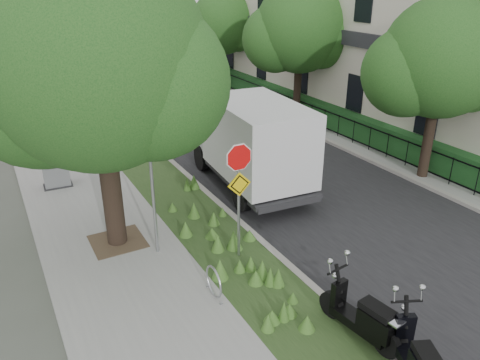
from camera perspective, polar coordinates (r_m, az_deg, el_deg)
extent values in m
plane|color=#4C5147|center=(12.69, 6.80, -9.15)|extent=(120.00, 120.00, 0.00)
cube|color=gray|center=(19.87, -20.82, 2.20)|extent=(3.50, 60.00, 0.12)
cube|color=#263F1B|center=(20.35, -13.23, 3.66)|extent=(2.00, 60.00, 0.12)
cube|color=#9E9991|center=(20.61, -10.57, 4.17)|extent=(0.20, 60.00, 0.13)
cube|color=black|center=(21.88, -1.85, 5.58)|extent=(7.00, 60.00, 0.01)
cube|color=#9E9991|center=(23.58, 5.80, 6.98)|extent=(0.20, 60.00, 0.13)
cube|color=gray|center=(24.55, 9.11, 7.47)|extent=(3.20, 60.00, 0.12)
cylinder|color=black|center=(12.43, -15.73, 1.63)|extent=(0.52, 0.52, 4.48)
sphere|color=#184819|center=(11.72, -17.24, 14.03)|extent=(5.40, 5.40, 5.40)
sphere|color=#184819|center=(12.45, -23.22, 10.53)|extent=(4.05, 4.05, 4.05)
sphere|color=#184819|center=(11.45, -10.79, 11.68)|extent=(3.78, 3.78, 3.78)
cube|color=#473828|center=(13.41, -14.68, -7.23)|extent=(1.40, 1.40, 0.01)
cylinder|color=#A5A8AD|center=(11.82, -10.67, -0.31)|extent=(0.08, 0.08, 4.00)
torus|color=#A5A8AD|center=(10.83, -3.22, -12.26)|extent=(0.05, 0.77, 0.77)
cube|color=#A5A8AD|center=(10.79, -2.31, -14.80)|extent=(0.06, 0.06, 0.04)
cube|color=#A5A8AD|center=(11.31, -3.99, -12.78)|extent=(0.06, 0.06, 0.04)
cylinder|color=#A5A8AD|center=(11.66, -0.16, -2.93)|extent=(0.07, 0.07, 3.00)
cylinder|color=red|center=(11.13, -0.09, 2.76)|extent=(0.86, 0.03, 0.86)
cylinder|color=white|center=(11.14, -0.13, 2.79)|extent=(0.94, 0.02, 0.94)
cube|color=yellow|center=(11.40, -0.09, -0.52)|extent=(0.64, 0.03, 0.64)
cube|color=black|center=(23.70, 7.32, 9.52)|extent=(0.04, 24.00, 0.04)
cube|color=black|center=(23.91, 7.22, 7.66)|extent=(0.04, 24.00, 0.04)
cylinder|color=black|center=(23.82, 7.26, 8.47)|extent=(0.03, 0.03, 1.00)
cube|color=#17411D|center=(24.21, 8.63, 8.77)|extent=(1.00, 24.00, 1.10)
cube|color=beige|center=(25.92, 15.77, 16.68)|extent=(7.00, 26.00, 8.00)
cube|color=#2D2D33|center=(23.57, 9.30, 17.32)|extent=(0.25, 26.00, 0.60)
cylinder|color=black|center=(17.71, 22.21, 6.19)|extent=(0.36, 0.36, 3.81)
sphere|color=#184819|center=(17.22, 23.42, 13.51)|extent=(4.00, 4.00, 4.00)
sphere|color=#184819|center=(17.00, 19.61, 12.24)|extent=(3.00, 3.00, 3.00)
sphere|color=#184819|center=(17.62, 26.14, 11.91)|extent=(2.80, 2.80, 2.80)
cylinder|color=black|center=(23.35, 7.05, 12.00)|extent=(0.36, 0.36, 4.03)
sphere|color=#184819|center=(22.98, 7.37, 17.98)|extent=(4.20, 4.20, 4.20)
sphere|color=#184819|center=(23.02, 4.35, 16.80)|extent=(3.15, 3.15, 3.15)
sphere|color=#184819|center=(23.11, 9.87, 16.82)|extent=(2.94, 2.94, 2.94)
cylinder|color=black|center=(30.13, -2.06, 14.45)|extent=(0.36, 0.36, 3.64)
sphere|color=#184819|center=(29.84, -2.13, 18.64)|extent=(3.80, 3.80, 3.80)
sphere|color=#184819|center=(30.03, -4.16, 17.72)|extent=(2.85, 2.85, 2.85)
sphere|color=#184819|center=(29.81, -0.31, 17.92)|extent=(2.66, 2.66, 2.66)
cylinder|color=black|center=(10.50, 11.11, -14.67)|extent=(0.22, 0.61, 0.59)
cylinder|color=black|center=(9.87, 17.45, -18.41)|extent=(0.22, 0.61, 0.59)
cube|color=black|center=(10.12, 14.42, -16.56)|extent=(0.57, 1.35, 0.21)
cube|color=black|center=(9.78, 16.45, -16.42)|extent=(0.51, 0.79, 0.46)
cube|color=black|center=(9.62, 16.39, -14.91)|extent=(0.44, 0.73, 0.14)
cylinder|color=black|center=(10.03, 18.75, -17.79)|extent=(0.37, 0.60, 0.59)
cube|color=black|center=(8.92, 22.04, -19.45)|extent=(0.59, 0.77, 0.14)
cube|color=#262628|center=(16.34, 1.20, 1.11)|extent=(2.63, 5.92, 0.20)
cube|color=#B7BABC|center=(17.94, -1.83, 6.35)|extent=(2.34, 1.70, 1.74)
cube|color=silver|center=(15.36, 2.20, 5.00)|extent=(2.72, 4.31, 2.39)
cube|color=#262628|center=(17.43, -21.29, -0.59)|extent=(0.97, 0.67, 0.04)
cube|color=slate|center=(17.20, -21.59, 1.25)|extent=(0.86, 0.56, 1.25)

